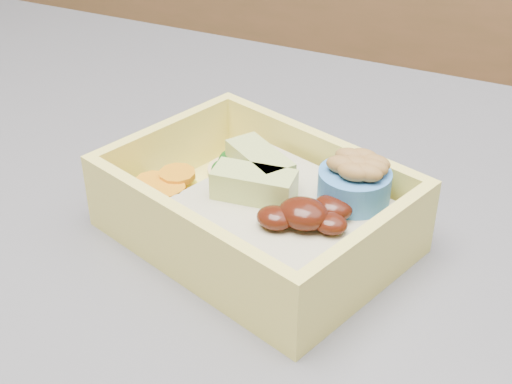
% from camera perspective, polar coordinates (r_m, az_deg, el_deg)
% --- Properties ---
extents(bento_box, '(0.19, 0.17, 0.06)m').
position_cam_1_polar(bento_box, '(0.41, 0.74, -1.42)').
color(bento_box, '#EFDF62').
rests_on(bento_box, island).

